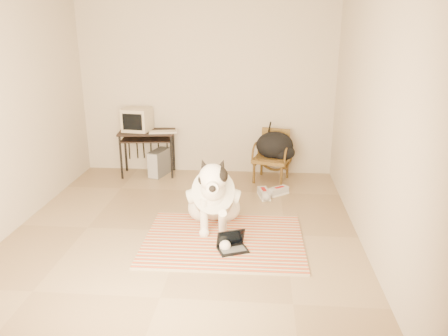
# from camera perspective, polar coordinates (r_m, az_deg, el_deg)

# --- Properties ---
(floor) EXTENTS (4.50, 4.50, 0.00)m
(floor) POSITION_cam_1_polar(r_m,az_deg,el_deg) (5.19, -5.16, -8.22)
(floor) COLOR #937A5A
(floor) RESTS_ON ground
(wall_back) EXTENTS (4.50, 0.00, 4.50)m
(wall_back) POSITION_cam_1_polar(r_m,az_deg,el_deg) (6.94, -2.33, 10.31)
(wall_back) COLOR beige
(wall_back) RESTS_ON floor
(wall_front) EXTENTS (4.50, 0.00, 4.50)m
(wall_front) POSITION_cam_1_polar(r_m,az_deg,el_deg) (2.64, -14.15, -3.43)
(wall_front) COLOR beige
(wall_front) RESTS_ON floor
(wall_left) EXTENTS (0.00, 4.50, 4.50)m
(wall_left) POSITION_cam_1_polar(r_m,az_deg,el_deg) (5.46, -26.86, 6.23)
(wall_left) COLOR beige
(wall_left) RESTS_ON floor
(wall_right) EXTENTS (0.00, 4.50, 4.50)m
(wall_right) POSITION_cam_1_polar(r_m,az_deg,el_deg) (4.81, 18.67, 5.85)
(wall_right) COLOR beige
(wall_right) RESTS_ON floor
(rug) EXTENTS (1.78, 1.37, 0.02)m
(rug) POSITION_cam_1_polar(r_m,az_deg,el_deg) (4.94, -0.05, -9.41)
(rug) COLOR #DC441F
(rug) RESTS_ON floor
(dog) EXTENTS (0.64, 1.32, 0.97)m
(dog) POSITION_cam_1_polar(r_m,az_deg,el_deg) (5.11, -1.34, -3.84)
(dog) COLOR white
(dog) RESTS_ON rug
(laptop) EXTENTS (0.37, 0.32, 0.21)m
(laptop) POSITION_cam_1_polar(r_m,az_deg,el_deg) (4.71, 1.05, -10.00)
(laptop) COLOR black
(laptop) RESTS_ON rug
(computer_desk) EXTENTS (0.91, 0.57, 0.72)m
(computer_desk) POSITION_cam_1_polar(r_m,az_deg,el_deg) (6.98, -10.04, 3.94)
(computer_desk) COLOR black
(computer_desk) RESTS_ON floor
(crt_monitor) EXTENTS (0.44, 0.42, 0.35)m
(crt_monitor) POSITION_cam_1_polar(r_m,az_deg,el_deg) (6.99, -11.29, 6.22)
(crt_monitor) COLOR #C0B097
(crt_monitor) RESTS_ON computer_desk
(desk_keyboard) EXTENTS (0.44, 0.23, 0.03)m
(desk_keyboard) POSITION_cam_1_polar(r_m,az_deg,el_deg) (6.81, -7.96, 4.69)
(desk_keyboard) COLOR #C0B097
(desk_keyboard) RESTS_ON computer_desk
(pc_tower) EXTENTS (0.30, 0.47, 0.41)m
(pc_tower) POSITION_cam_1_polar(r_m,az_deg,el_deg) (7.04, -8.45, 0.68)
(pc_tower) COLOR #4C4C4E
(pc_tower) RESTS_ON floor
(rattan_chair) EXTENTS (0.62, 0.61, 0.77)m
(rattan_chair) POSITION_cam_1_polar(r_m,az_deg,el_deg) (6.75, 6.31, 1.64)
(rattan_chair) COLOR brown
(rattan_chair) RESTS_ON floor
(backpack) EXTENTS (0.59, 0.46, 0.42)m
(backpack) POSITION_cam_1_polar(r_m,az_deg,el_deg) (6.67, 6.83, 2.80)
(backpack) COLOR black
(backpack) RESTS_ON rattan_chair
(sneaker_left) EXTENTS (0.20, 0.34, 0.11)m
(sneaker_left) POSITION_cam_1_polar(r_m,az_deg,el_deg) (6.14, 5.24, -3.37)
(sneaker_left) COLOR white
(sneaker_left) RESTS_ON floor
(sneaker_right) EXTENTS (0.32, 0.29, 0.11)m
(sneaker_right) POSITION_cam_1_polar(r_m,az_deg,el_deg) (6.26, 7.10, -3.04)
(sneaker_right) COLOR white
(sneaker_right) RESTS_ON floor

